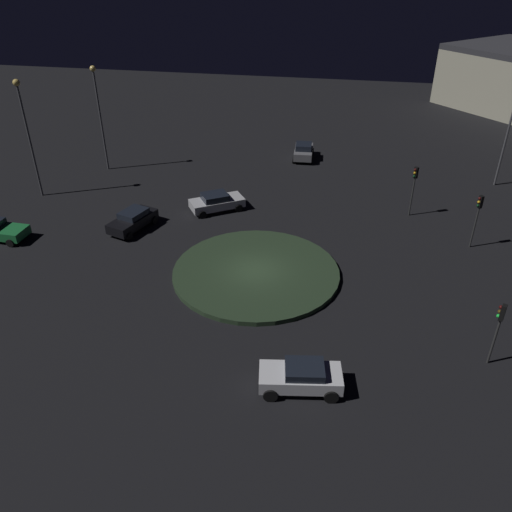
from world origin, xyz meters
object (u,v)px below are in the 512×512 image
traffic_light_southwest_near (478,211)px  streetlamp_southeast (26,123)px  car_white (301,377)px  traffic_light_northwest (499,322)px  car_silver (217,202)px  streetlamp_southwest (511,118)px  car_grey (304,151)px  traffic_light_southwest (414,182)px  car_black (133,220)px  streetlamp_southeast_near (98,105)px

traffic_light_southwest_near → streetlamp_southeast: (35.43, -2.32, 3.55)m
car_white → traffic_light_northwest: size_ratio=1.14×
car_silver → traffic_light_northwest: size_ratio=1.24×
traffic_light_northwest → streetlamp_southwest: 25.56m
car_grey → traffic_light_southwest: bearing=-141.9°
car_silver → streetlamp_southwest: streetlamp_southwest is taller
traffic_light_southwest_near → streetlamp_southeast: size_ratio=0.41×
car_black → car_white: bearing=-116.5°
traffic_light_southwest → streetlamp_southeast_near: (28.33, -4.76, 3.26)m
car_silver → traffic_light_southwest_near: size_ratio=1.15×
car_grey → traffic_light_southwest_near: size_ratio=0.96×
traffic_light_northwest → car_grey: bearing=-41.3°
car_grey → streetlamp_southwest: streetlamp_southwest is taller
car_grey → streetlamp_southeast_near: streetlamp_southeast_near is taller
car_white → car_grey: car_grey is taller
car_silver → streetlamp_southeast_near: streetlamp_southeast_near is taller
car_silver → streetlamp_southeast_near: 15.46m
traffic_light_southwest → streetlamp_southeast: bearing=-42.2°
streetlamp_southwest → traffic_light_southwest: bearing=44.2°
traffic_light_southwest → traffic_light_northwest: traffic_light_southwest is taller
streetlamp_southeast → streetlamp_southwest: size_ratio=1.05×
traffic_light_northwest → streetlamp_southeast_near: (31.40, -21.72, 3.52)m
car_grey → traffic_light_southwest: 15.05m
car_white → streetlamp_southeast: (24.97, -18.58, 5.66)m
car_black → traffic_light_southwest_near: bearing=-67.7°
traffic_light_northwest → traffic_light_southwest: bearing=-55.8°
car_silver → traffic_light_southwest: (-15.57, -2.07, 2.19)m
car_black → car_white: (-14.67, 14.26, 0.02)m
car_white → traffic_light_southwest: size_ratio=1.03×
traffic_light_southwest_near → traffic_light_southwest: bearing=-71.5°
car_white → streetlamp_southeast: bearing=-45.8°
car_white → streetlamp_southeast: size_ratio=0.43×
car_black → car_silver: car_silver is taller
traffic_light_northwest → streetlamp_southeast: size_ratio=0.38×
car_black → streetlamp_southwest: streetlamp_southwest is taller
streetlamp_southeast → streetlamp_southwest: 40.68m
car_black → traffic_light_southwest_near: 25.29m
streetlamp_southeast_near → streetlamp_southwest: 36.53m
traffic_light_southwest → traffic_light_northwest: (-3.07, 16.97, -0.26)m
car_black → car_grey: car_grey is taller
streetlamp_southeast → streetlamp_southwest: bearing=-165.8°
car_black → streetlamp_southeast_near: bearing=50.7°
car_grey → traffic_light_southwest: size_ratio=0.95×
car_silver → traffic_light_southwest_near: 19.88m
traffic_light_southwest → streetlamp_southeast: (31.37, 2.11, 3.50)m
car_grey → streetlamp_southwest: 19.02m
streetlamp_southeast_near → streetlamp_southwest: size_ratio=1.03×
car_black → traffic_light_northwest: bearing=-95.9°
car_black → traffic_light_southwest: bearing=-55.3°
streetlamp_southeast → traffic_light_southwest_near: bearing=176.3°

